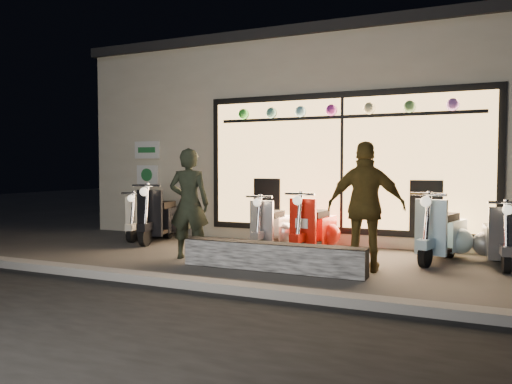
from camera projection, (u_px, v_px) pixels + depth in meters
ground at (262, 260)px, 7.90m from camera, size 40.00×40.00×0.00m
kerb at (197, 284)px, 6.07m from camera, size 40.00×0.25×0.12m
shop_building at (341, 141)px, 12.34m from camera, size 10.20×6.23×4.20m
graffiti_barrier at (272, 257)px, 7.12m from camera, size 2.71×0.28×0.40m
scooter_silver at (272, 227)px, 9.12m from camera, size 0.43×1.31×0.95m
scooter_red at (315, 229)px, 8.66m from camera, size 0.54×1.43×1.02m
scooter_black at (162, 218)px, 10.04m from camera, size 0.68×1.55×1.10m
scooter_cream at (146, 220)px, 10.37m from camera, size 0.59×1.32×0.94m
scooter_blue at (443, 234)px, 7.91m from camera, size 0.73×1.48×1.05m
scooter_grey at (499, 239)px, 7.58m from camera, size 0.50×1.35×0.96m
man at (189, 204)px, 8.02m from camera, size 0.73×0.57×1.78m
woman at (366, 207)px, 7.04m from camera, size 1.13×0.59×1.85m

